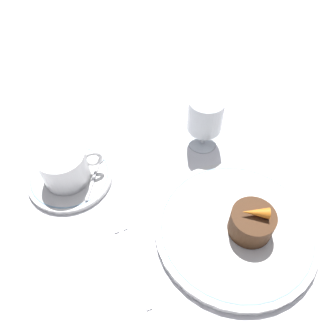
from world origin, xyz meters
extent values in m
plane|color=white|center=(0.00, 0.00, 0.00)|extent=(3.00, 3.00, 0.00)
cylinder|color=white|center=(0.04, -0.03, 0.01)|extent=(0.27, 0.27, 0.01)
torus|color=#8CB2D1|center=(0.04, -0.03, 0.01)|extent=(0.25, 0.25, 0.00)
cylinder|color=white|center=(-0.21, 0.16, 0.01)|extent=(0.16, 0.16, 0.01)
torus|color=#8CB2D1|center=(-0.21, 0.16, 0.01)|extent=(0.14, 0.14, 0.00)
cylinder|color=white|center=(-0.22, 0.16, 0.04)|extent=(0.08, 0.08, 0.06)
cylinder|color=brown|center=(-0.22, 0.16, 0.05)|extent=(0.07, 0.07, 0.05)
torus|color=white|center=(-0.16, 0.16, 0.04)|extent=(0.03, 0.01, 0.04)
cube|color=silver|center=(-0.17, 0.14, 0.01)|extent=(0.04, 0.08, 0.00)
ellipsoid|color=silver|center=(-0.15, 0.19, 0.01)|extent=(0.02, 0.03, 0.00)
cylinder|color=silver|center=(0.05, 0.18, 0.00)|extent=(0.06, 0.06, 0.01)
cylinder|color=silver|center=(0.05, 0.18, 0.02)|extent=(0.01, 0.01, 0.04)
cylinder|color=silver|center=(0.05, 0.18, 0.08)|extent=(0.07, 0.07, 0.07)
cylinder|color=#470A14|center=(0.05, 0.18, 0.06)|extent=(0.06, 0.06, 0.04)
cube|color=silver|center=(-0.14, -0.04, 0.00)|extent=(0.02, 0.13, 0.01)
cube|color=silver|center=(-0.15, 0.05, 0.00)|extent=(0.03, 0.05, 0.01)
cylinder|color=#4C2D19|center=(0.05, -0.04, 0.04)|extent=(0.07, 0.07, 0.04)
cone|color=orange|center=(0.05, -0.04, 0.07)|extent=(0.04, 0.03, 0.02)
camera|label=1|loc=(-0.15, -0.24, 0.49)|focal=35.00mm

